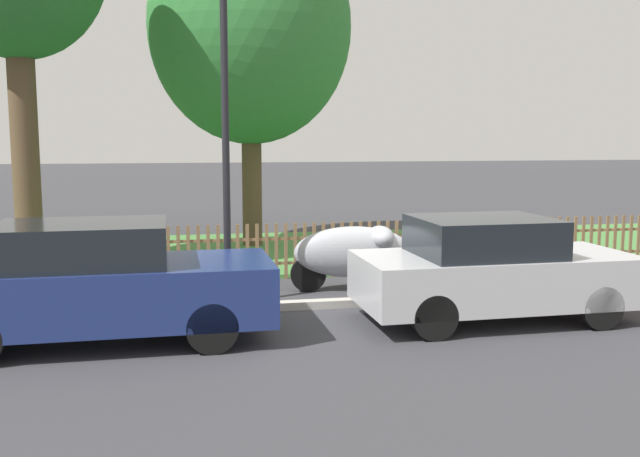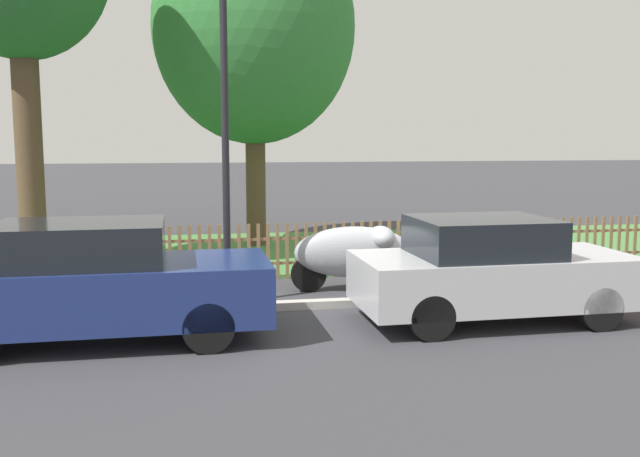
{
  "view_description": "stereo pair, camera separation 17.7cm",
  "coord_description": "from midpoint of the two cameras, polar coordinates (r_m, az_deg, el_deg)",
  "views": [
    {
      "loc": [
        -3.58,
        -10.09,
        2.54
      ],
      "look_at": [
        -1.48,
        0.83,
        1.1
      ],
      "focal_mm": 40.0,
      "sensor_mm": 36.0,
      "label": 1
    },
    {
      "loc": [
        -3.41,
        -10.12,
        2.54
      ],
      "look_at": [
        -1.48,
        0.83,
        1.1
      ],
      "focal_mm": 40.0,
      "sensor_mm": 36.0,
      "label": 2
    }
  ],
  "objects": [
    {
      "name": "ground_plane",
      "position": [
        10.99,
        8.89,
        -6.08
      ],
      "size": [
        120.0,
        120.0,
        0.0
      ],
      "primitive_type": "plane",
      "color": "#38383D"
    },
    {
      "name": "kerb_stone",
      "position": [
        11.07,
        8.73,
        -5.66
      ],
      "size": [
        40.17,
        0.2,
        0.12
      ],
      "primitive_type": "cube",
      "color": "#B2ADA3",
      "rests_on": "ground"
    },
    {
      "name": "grass_strip",
      "position": [
        16.13,
        2.65,
        -1.67
      ],
      "size": [
        40.17,
        6.1,
        0.01
      ],
      "primitive_type": "cube",
      "color": "#477F3D",
      "rests_on": "ground"
    },
    {
      "name": "park_fence",
      "position": [
        13.14,
        5.56,
        -1.58
      ],
      "size": [
        40.17,
        0.05,
        1.01
      ],
      "color": "olive",
      "rests_on": "ground"
    },
    {
      "name": "parked_car_black_saloon",
      "position": [
        9.21,
        -17.0,
        -4.12
      ],
      "size": [
        4.21,
        1.73,
        1.5
      ],
      "rotation": [
        0.0,
        0.0,
        0.02
      ],
      "color": "navy",
      "rests_on": "ground"
    },
    {
      "name": "parked_car_navy_estate",
      "position": [
        10.1,
        13.97,
        -3.22
      ],
      "size": [
        3.81,
        1.78,
        1.44
      ],
      "rotation": [
        0.0,
        0.0,
        0.02
      ],
      "color": "#BCBCC1",
      "rests_on": "ground"
    },
    {
      "name": "covered_motorcycle",
      "position": [
        11.78,
        3.35,
        -1.85
      ],
      "size": [
        2.07,
        0.73,
        1.07
      ],
      "rotation": [
        0.0,
        0.0,
        -0.04
      ],
      "color": "black",
      "rests_on": "ground"
    },
    {
      "name": "tree_mid_park",
      "position": [
        16.86,
        -4.99,
        15.68
      ],
      "size": [
        4.6,
        4.6,
        7.65
      ],
      "color": "brown",
      "rests_on": "ground"
    },
    {
      "name": "street_lamp",
      "position": [
        10.66,
        -7.16,
        12.12
      ],
      "size": [
        0.2,
        0.79,
        5.41
      ],
      "color": "black",
      "rests_on": "ground"
    }
  ]
}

